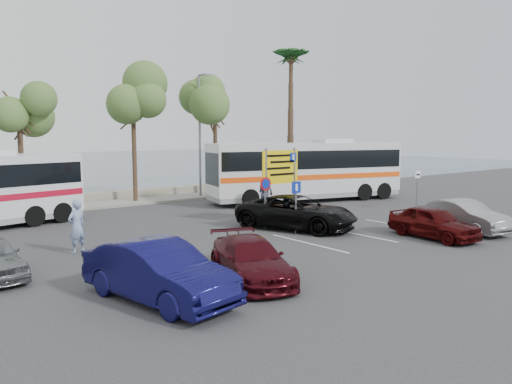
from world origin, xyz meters
TOP-DOWN VIEW (x-y plane):
  - ground at (0.00, 0.00)m, footprint 120.00×120.00m
  - kerb_strip at (0.00, 14.00)m, footprint 44.00×2.40m
  - seawall at (0.00, 16.00)m, footprint 48.00×0.80m
  - tree_left at (-8.00, 14.00)m, footprint 3.20×3.20m
  - tree_mid at (-1.50, 14.00)m, footprint 3.20×3.20m
  - tree_right at (4.50, 14.00)m, footprint 3.20×3.20m
  - palm_tree at (11.50, 14.00)m, footprint 4.80×4.80m
  - street_lamp_right at (3.00, 13.52)m, footprint 0.45×1.15m
  - direction_sign at (1.00, 3.20)m, footprint 2.20×0.12m
  - sign_no_stop at (-0.60, 2.38)m, footprint 0.60×0.08m
  - sign_parking at (-0.20, 0.79)m, footprint 0.50×0.07m
  - sign_taxi at (9.80, 1.49)m, footprint 0.50×0.07m
  - lane_markings at (-1.14, -1.00)m, footprint 12.02×4.20m
  - coach_bus_right at (7.50, 8.07)m, footprint 12.98×5.89m
  - car_blue at (-9.00, -3.50)m, footprint 2.48×4.91m
  - car_maroon at (-6.00, -3.50)m, footprint 3.03×4.54m
  - car_red at (3.50, -3.50)m, footprint 2.02×4.06m
  - suv_black at (0.50, 1.50)m, footprint 4.35×6.00m
  - car_silver_b at (5.90, -3.50)m, footprint 2.28×4.38m
  - pedestrian_near at (-8.84, 3.06)m, footprint 0.83×0.69m
  - pedestrian_far at (2.82, 6.50)m, footprint 0.85×1.03m

SIDE VIEW (x-z plane):
  - ground at x=0.00m, z-range 0.00..0.00m
  - lane_markings at x=-1.14m, z-range 0.00..0.01m
  - kerb_strip at x=0.00m, z-range 0.00..0.15m
  - seawall at x=0.00m, z-range 0.00..0.60m
  - car_maroon at x=-6.00m, z-range 0.00..1.22m
  - car_red at x=3.50m, z-range 0.00..1.33m
  - car_silver_b at x=5.90m, z-range 0.00..1.37m
  - suv_black at x=0.50m, z-range 0.00..1.52m
  - car_blue at x=-9.00m, z-range 0.00..1.54m
  - pedestrian_near at x=-8.84m, z-range 0.00..1.95m
  - pedestrian_far at x=2.82m, z-range 0.00..1.96m
  - sign_taxi at x=9.80m, z-range 0.32..2.52m
  - sign_parking at x=-0.20m, z-range 0.34..2.59m
  - sign_no_stop at x=-0.60m, z-range 0.40..2.75m
  - coach_bus_right at x=7.50m, z-range -0.14..3.82m
  - direction_sign at x=1.00m, z-range 0.63..4.23m
  - street_lamp_right at x=3.00m, z-range 0.59..8.60m
  - tree_left at x=-8.00m, z-range 2.40..9.60m
  - tree_right at x=4.50m, z-range 2.47..9.87m
  - tree_mid at x=-1.50m, z-range 2.65..10.65m
  - palm_tree at x=11.50m, z-range 4.27..15.47m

